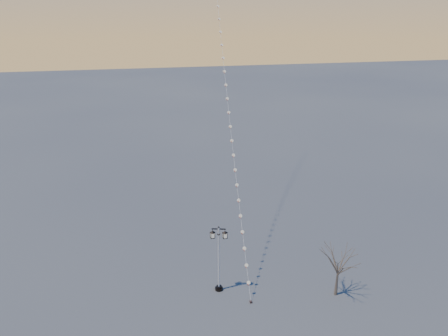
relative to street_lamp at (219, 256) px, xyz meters
name	(u,v)px	position (x,y,z in m)	size (l,w,h in m)	color
ground	(241,300)	(1.37, -1.64, -3.09)	(300.00, 300.00, 0.00)	#474948
street_lamp	(219,256)	(0.00, 0.00, 0.00)	(1.38, 0.75, 5.59)	black
bare_tree	(339,264)	(8.64, -2.73, -0.37)	(2.37, 2.37, 3.93)	brown
kite_train	(223,39)	(3.63, 13.56, 15.12)	(3.93, 32.01, 36.64)	#2D1E1B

